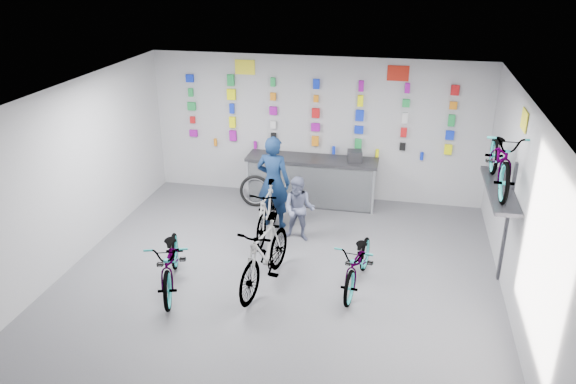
% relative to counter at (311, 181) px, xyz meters
% --- Properties ---
extents(floor, '(8.00, 8.00, 0.00)m').
position_rel_counter_xyz_m(floor, '(0.00, -3.54, -0.49)').
color(floor, '#4B4B50').
rests_on(floor, ground).
extents(ceiling, '(8.00, 8.00, 0.00)m').
position_rel_counter_xyz_m(ceiling, '(0.00, -3.54, 2.51)').
color(ceiling, white).
rests_on(ceiling, wall_back).
extents(wall_back, '(7.00, 0.00, 7.00)m').
position_rel_counter_xyz_m(wall_back, '(0.00, 0.46, 1.01)').
color(wall_back, '#B6B6B9').
rests_on(wall_back, floor).
extents(wall_left, '(0.00, 8.00, 8.00)m').
position_rel_counter_xyz_m(wall_left, '(-3.50, -3.54, 1.01)').
color(wall_left, '#B6B6B9').
rests_on(wall_left, floor).
extents(wall_right, '(0.00, 8.00, 8.00)m').
position_rel_counter_xyz_m(wall_right, '(3.50, -3.54, 1.01)').
color(wall_right, '#B6B6B9').
rests_on(wall_right, floor).
extents(counter, '(2.70, 0.66, 1.00)m').
position_rel_counter_xyz_m(counter, '(0.00, 0.00, 0.00)').
color(counter, black).
rests_on(counter, floor).
extents(merch_wall, '(5.57, 0.08, 1.57)m').
position_rel_counter_xyz_m(merch_wall, '(0.01, 0.39, 1.30)').
color(merch_wall, '#910C90').
rests_on(merch_wall, wall_back).
extents(wall_bracket, '(0.39, 1.90, 2.00)m').
position_rel_counter_xyz_m(wall_bracket, '(3.33, -2.34, 0.98)').
color(wall_bracket, '#333338').
rests_on(wall_bracket, wall_right).
extents(sign_left, '(0.42, 0.02, 0.30)m').
position_rel_counter_xyz_m(sign_left, '(-1.50, 0.44, 2.23)').
color(sign_left, yellow).
rests_on(sign_left, wall_back).
extents(sign_right, '(0.42, 0.02, 0.30)m').
position_rel_counter_xyz_m(sign_right, '(1.60, 0.44, 2.23)').
color(sign_right, red).
rests_on(sign_right, wall_back).
extents(sign_side, '(0.02, 0.40, 0.30)m').
position_rel_counter_xyz_m(sign_side, '(3.48, -2.34, 2.16)').
color(sign_side, yellow).
rests_on(sign_side, wall_right).
extents(bike_left, '(1.16, 1.92, 0.95)m').
position_rel_counter_xyz_m(bike_left, '(-1.58, -3.67, -0.01)').
color(bike_left, gray).
rests_on(bike_left, floor).
extents(bike_center, '(0.82, 1.92, 1.12)m').
position_rel_counter_xyz_m(bike_center, '(-0.17, -3.31, 0.07)').
color(bike_center, gray).
rests_on(bike_center, floor).
extents(bike_right, '(0.78, 1.72, 0.87)m').
position_rel_counter_xyz_m(bike_right, '(1.27, -3.04, -0.05)').
color(bike_right, gray).
rests_on(bike_right, floor).
extents(bike_service, '(0.50, 1.70, 1.02)m').
position_rel_counter_xyz_m(bike_service, '(-0.53, -1.65, 0.02)').
color(bike_service, gray).
rests_on(bike_service, floor).
extents(bike_wall, '(0.63, 1.80, 0.95)m').
position_rel_counter_xyz_m(bike_wall, '(3.25, -2.34, 1.57)').
color(bike_wall, gray).
rests_on(bike_wall, wall_bracket).
extents(clerk, '(0.71, 0.52, 1.80)m').
position_rel_counter_xyz_m(clerk, '(-0.53, -1.20, 0.41)').
color(clerk, '#0D2143').
rests_on(clerk, floor).
extents(customer, '(0.61, 0.48, 1.22)m').
position_rel_counter_xyz_m(customer, '(0.06, -1.68, 0.12)').
color(customer, slate).
rests_on(customer, floor).
extents(spare_wheel, '(0.67, 0.20, 0.66)m').
position_rel_counter_xyz_m(spare_wheel, '(-1.12, -0.37, -0.16)').
color(spare_wheel, black).
rests_on(spare_wheel, floor).
extents(register, '(0.33, 0.35, 0.22)m').
position_rel_counter_xyz_m(register, '(0.87, 0.01, 0.62)').
color(register, black).
rests_on(register, counter).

